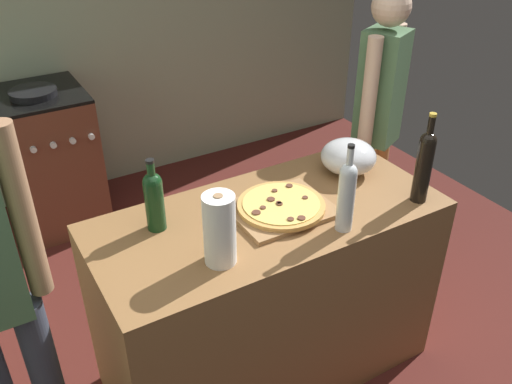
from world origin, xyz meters
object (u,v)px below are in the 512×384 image
at_px(paper_towel_roll, 220,230).
at_px(wine_bottle_clear, 154,198).
at_px(wine_bottle_dark, 424,163).
at_px(person_in_red, 377,121).
at_px(wine_bottle_amber, 346,194).
at_px(mixing_bowl, 348,157).
at_px(pizza, 281,205).
at_px(stove, 49,159).

xyz_separation_m(paper_towel_roll, wine_bottle_clear, (-0.12, 0.31, -0.00)).
bearing_deg(paper_towel_roll, wine_bottle_clear, 111.05).
relative_size(wine_bottle_dark, person_in_red, 0.24).
bearing_deg(wine_bottle_amber, mixing_bowl, 49.41).
bearing_deg(wine_bottle_dark, wine_bottle_amber, -179.41).
height_order(pizza, stove, stove).
relative_size(wine_bottle_amber, stove, 0.38).
bearing_deg(person_in_red, wine_bottle_amber, -138.58).
bearing_deg(mixing_bowl, pizza, -164.44).
relative_size(paper_towel_roll, wine_bottle_amber, 0.76).
relative_size(wine_bottle_clear, stove, 0.32).
xyz_separation_m(mixing_bowl, wine_bottle_dark, (0.11, -0.34, 0.10)).
height_order(wine_bottle_amber, person_in_red, person_in_red).
bearing_deg(wine_bottle_dark, wine_bottle_clear, 160.24).
relative_size(wine_bottle_dark, stove, 0.41).
bearing_deg(stove, pizza, -71.77).
relative_size(pizza, person_in_red, 0.22).
distance_m(stove, person_in_red, 2.08).
bearing_deg(wine_bottle_clear, paper_towel_roll, -68.95).
height_order(paper_towel_roll, wine_bottle_clear, wine_bottle_clear).
distance_m(wine_bottle_amber, wine_bottle_clear, 0.72).
relative_size(wine_bottle_amber, wine_bottle_clear, 1.21).
relative_size(wine_bottle_clear, wine_bottle_dark, 0.76).
bearing_deg(paper_towel_roll, pizza, 23.89).
bearing_deg(wine_bottle_amber, wine_bottle_dark, 0.59).
xyz_separation_m(paper_towel_roll, person_in_red, (1.26, 0.60, -0.11)).
bearing_deg(wine_bottle_amber, wine_bottle_clear, 149.11).
distance_m(paper_towel_roll, wine_bottle_clear, 0.33).
distance_m(mixing_bowl, paper_towel_roll, 0.85).
bearing_deg(wine_bottle_clear, pizza, -17.36).
relative_size(mixing_bowl, stove, 0.26).
relative_size(paper_towel_roll, stove, 0.29).
distance_m(mixing_bowl, wine_bottle_amber, 0.46).
bearing_deg(mixing_bowl, wine_bottle_dark, -72.67).
distance_m(wine_bottle_amber, person_in_red, 1.02).
relative_size(wine_bottle_amber, wine_bottle_dark, 0.92).
bearing_deg(stove, mixing_bowl, -58.45).
xyz_separation_m(pizza, mixing_bowl, (0.44, 0.12, 0.05)).
xyz_separation_m(paper_towel_roll, wine_bottle_dark, (0.91, -0.06, 0.04)).
bearing_deg(wine_bottle_dark, stove, 119.39).
distance_m(pizza, wine_bottle_dark, 0.61).
distance_m(wine_bottle_amber, stove, 2.24).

